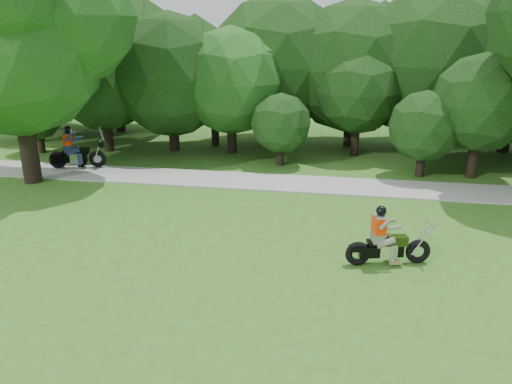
{
  "coord_description": "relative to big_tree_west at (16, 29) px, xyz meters",
  "views": [
    {
      "loc": [
        1.5,
        -10.51,
        5.81
      ],
      "look_at": [
        -1.03,
        3.58,
        1.07
      ],
      "focal_mm": 35.0,
      "sensor_mm": 36.0,
      "label": 1
    }
  ],
  "objects": [
    {
      "name": "walkway",
      "position": [
        10.54,
        1.15,
        -5.73
      ],
      "size": [
        60.0,
        2.2,
        0.06
      ],
      "primitive_type": "cube",
      "color": "gray",
      "rests_on": "ground"
    },
    {
      "name": "touring_motorcycle",
      "position": [
        0.71,
        1.64,
        -5.03
      ],
      "size": [
        2.36,
        1.21,
        1.83
      ],
      "rotation": [
        0.0,
        0.0,
        0.29
      ],
      "color": "black",
      "rests_on": "walkway"
    },
    {
      "name": "big_tree_west",
      "position": [
        0.0,
        0.0,
        0.0
      ],
      "size": [
        8.64,
        6.56,
        9.96
      ],
      "color": "black",
      "rests_on": "ground"
    },
    {
      "name": "ground",
      "position": [
        10.54,
        -6.85,
        -5.76
      ],
      "size": [
        100.0,
        100.0,
        0.0
      ],
      "primitive_type": "plane",
      "color": "#3A5F1B",
      "rests_on": "ground"
    },
    {
      "name": "tree_line",
      "position": [
        10.01,
        7.83,
        -1.98
      ],
      "size": [
        39.93,
        11.95,
        7.87
      ],
      "color": "black",
      "rests_on": "ground"
    },
    {
      "name": "chopper_motorcycle",
      "position": [
        13.21,
        -5.33,
        -5.17
      ],
      "size": [
        2.21,
        0.93,
        1.6
      ],
      "rotation": [
        0.0,
        0.0,
        0.26
      ],
      "color": "black",
      "rests_on": "ground"
    }
  ]
}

